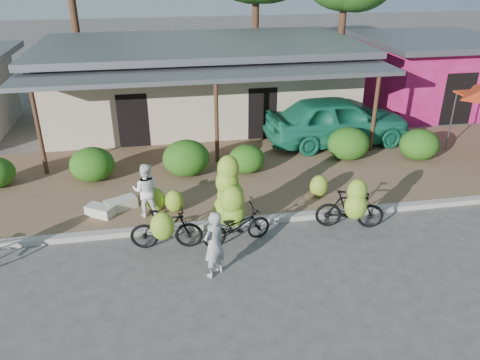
# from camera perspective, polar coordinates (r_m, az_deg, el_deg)

# --- Properties ---
(ground) EXTENTS (100.00, 100.00, 0.00)m
(ground) POSITION_cam_1_polar(r_m,az_deg,el_deg) (10.95, 1.66, -10.76)
(ground) COLOR #4C4A47
(ground) RESTS_ON ground
(sidewalk) EXTENTS (60.00, 6.00, 0.12)m
(sidewalk) POSITION_cam_1_polar(r_m,az_deg,el_deg) (15.18, -2.19, 0.52)
(sidewalk) COLOR brown
(sidewalk) RESTS_ON ground
(curb) EXTENTS (60.00, 0.25, 0.15)m
(curb) POSITION_cam_1_polar(r_m,az_deg,el_deg) (12.55, -0.21, -5.15)
(curb) COLOR #A8A399
(curb) RESTS_ON ground
(shop_main) EXTENTS (13.00, 8.50, 3.35)m
(shop_main) POSITION_cam_1_polar(r_m,az_deg,el_deg) (20.21, -4.75, 11.88)
(shop_main) COLOR #BAA68D
(shop_main) RESTS_ON ground
(shop_pink) EXTENTS (6.00, 6.00, 3.25)m
(shop_pink) POSITION_cam_1_polar(r_m,az_deg,el_deg) (23.68, 22.01, 12.06)
(shop_pink) COLOR #DA217F
(shop_pink) RESTS_ON ground
(hedge_1) EXTENTS (1.38, 1.24, 1.07)m
(hedge_1) POSITION_cam_1_polar(r_m,az_deg,el_deg) (15.23, -17.58, 1.82)
(hedge_1) COLOR #125112
(hedge_1) RESTS_ON sidewalk
(hedge_2) EXTENTS (1.49, 1.34, 1.16)m
(hedge_2) POSITION_cam_1_polar(r_m,az_deg,el_deg) (14.96, -6.58, 2.66)
(hedge_2) COLOR #125112
(hedge_2) RESTS_ON sidewalk
(hedge_3) EXTENTS (1.18, 1.06, 0.92)m
(hedge_3) POSITION_cam_1_polar(r_m,az_deg,el_deg) (15.10, 0.81, 2.56)
(hedge_3) COLOR #125112
(hedge_3) RESTS_ON sidewalk
(hedge_4) EXTENTS (1.44, 1.30, 1.12)m
(hedge_4) POSITION_cam_1_polar(r_m,az_deg,el_deg) (16.52, 13.07, 4.33)
(hedge_4) COLOR #125112
(hedge_4) RESTS_ON sidewalk
(hedge_5) EXTENTS (1.37, 1.23, 1.07)m
(hedge_5) POSITION_cam_1_polar(r_m,az_deg,el_deg) (17.23, 21.02, 4.05)
(hedge_5) COLOR #125112
(hedge_5) RESTS_ON sidewalk
(bike_left) EXTENTS (1.81, 1.23, 1.35)m
(bike_left) POSITION_cam_1_polar(r_m,az_deg,el_deg) (11.39, -9.05, -5.88)
(bike_left) COLOR black
(bike_left) RESTS_ON ground
(bike_center) EXTENTS (1.86, 1.32, 2.14)m
(bike_center) POSITION_cam_1_polar(r_m,az_deg,el_deg) (11.65, -0.92, -3.51)
(bike_center) COLOR black
(bike_center) RESTS_ON ground
(bike_right) EXTENTS (1.85, 1.33, 1.68)m
(bike_right) POSITION_cam_1_polar(r_m,az_deg,el_deg) (12.34, 13.42, -3.23)
(bike_right) COLOR black
(bike_right) RESTS_ON ground
(loose_banana_a) EXTENTS (0.54, 0.46, 0.68)m
(loose_banana_a) POSITION_cam_1_polar(r_m,az_deg,el_deg) (13.05, -10.28, -2.38)
(loose_banana_a) COLOR #92B62D
(loose_banana_a) RESTS_ON sidewalk
(loose_banana_b) EXTENTS (0.52, 0.44, 0.64)m
(loose_banana_b) POSITION_cam_1_polar(r_m,az_deg,el_deg) (12.93, -8.02, -2.57)
(loose_banana_b) COLOR #92B62D
(loose_banana_b) RESTS_ON sidewalk
(loose_banana_c) EXTENTS (0.54, 0.46, 0.67)m
(loose_banana_c) POSITION_cam_1_polar(r_m,az_deg,el_deg) (13.79, 9.59, -0.73)
(loose_banana_c) COLOR #92B62D
(loose_banana_c) RESTS_ON sidewalk
(sack_near) EXTENTS (0.94, 0.73, 0.30)m
(sack_near) POSITION_cam_1_polar(r_m,az_deg,el_deg) (13.44, -14.31, -2.84)
(sack_near) COLOR beige
(sack_near) RESTS_ON sidewalk
(sack_far) EXTENTS (0.84, 0.72, 0.28)m
(sack_far) POSITION_cam_1_polar(r_m,az_deg,el_deg) (13.26, -16.71, -3.61)
(sack_far) COLOR beige
(sack_far) RESTS_ON sidewalk
(vendor) EXTENTS (0.70, 0.66, 1.60)m
(vendor) POSITION_cam_1_polar(r_m,az_deg,el_deg) (10.34, -3.18, -7.84)
(vendor) COLOR #9C9C9C
(vendor) RESTS_ON ground
(bystander) EXTENTS (0.83, 0.70, 1.50)m
(bystander) POSITION_cam_1_polar(r_m,az_deg,el_deg) (12.69, -11.39, -1.22)
(bystander) COLOR white
(bystander) RESTS_ON sidewalk
(teal_van) EXTENTS (5.41, 2.42, 1.81)m
(teal_van) POSITION_cam_1_polar(r_m,az_deg,el_deg) (17.78, 11.80, 7.16)
(teal_van) COLOR #1A7554
(teal_van) RESTS_ON sidewalk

